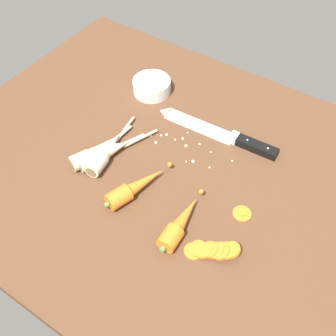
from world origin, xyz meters
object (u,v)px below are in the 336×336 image
whole_carrot (135,188)px  prep_bowl (152,86)px  parsnip_mid_left (106,153)px  parsnip_back (96,153)px  whole_carrot_second (180,224)px  chefs_knife (214,131)px  parsnip_mid_right (106,152)px  carrot_slice_stack (212,250)px  carrot_slice_stray_near (242,213)px  parsnip_front (101,150)px

whole_carrot → prep_bowl: 36.88cm
parsnip_mid_left → prep_bowl: size_ratio=1.99×
parsnip_back → whole_carrot_second: bearing=-11.5°
chefs_knife → parsnip_mid_right: size_ratio=1.58×
parsnip_mid_left → prep_bowl: same height
whole_carrot → carrot_slice_stack: bearing=-9.3°
parsnip_mid_right → parsnip_back: (-1.70, -1.62, 0.00)cm
parsnip_mid_left → parsnip_mid_right: size_ratio=1.00×
carrot_slice_stray_near → prep_bowl: bearing=150.1°
whole_carrot → parsnip_mid_left: bearing=159.0°
chefs_knife → whole_carrot: bearing=-101.7°
chefs_knife → prep_bowl: prep_bowl is taller
whole_carrot_second → parsnip_front: whole_carrot_second is taller
parsnip_back → prep_bowl: (-3.36, 29.05, 0.17)cm
parsnip_back → carrot_slice_stray_near: parsnip_back is taller
parsnip_mid_left → parsnip_mid_right: 0.20cm
chefs_knife → prep_bowl: size_ratio=3.16×
whole_carrot → parsnip_front: bearing=161.4°
parsnip_mid_left → prep_bowl: 28.05cm
prep_bowl → whole_carrot: bearing=-61.3°
chefs_knife → parsnip_back: bearing=-129.5°
parsnip_mid_left → parsnip_mid_right: same height
whole_carrot_second → prep_bowl: (-31.65, 34.81, 0.05)cm
parsnip_mid_right → carrot_slice_stray_near: bearing=5.7°
whole_carrot → parsnip_mid_right: size_ratio=0.86×
carrot_slice_stack → whole_carrot_second: bearing=171.8°
chefs_knife → whole_carrot_second: whole_carrot_second is taller
parsnip_back → whole_carrot: bearing=-13.0°
prep_bowl → parsnip_back: bearing=-83.4°
parsnip_front → parsnip_mid_right: bearing=6.8°
carrot_slice_stray_near → parsnip_mid_left: bearing=-174.1°
carrot_slice_stray_near → whole_carrot: bearing=-160.2°
parsnip_mid_right → carrot_slice_stack: parsnip_mid_right is taller
whole_carrot → parsnip_front: size_ratio=1.08×
whole_carrot → parsnip_mid_right: 13.57cm
chefs_knife → carrot_slice_stack: 35.70cm
carrot_slice_stray_near → whole_carrot_second: bearing=-131.7°
carrot_slice_stack → prep_bowl: size_ratio=1.00×
carrot_slice_stack → carrot_slice_stray_near: size_ratio=2.57×
chefs_knife → carrot_slice_stray_near: size_ratio=8.16×
parsnip_mid_left → carrot_slice_stray_near: (36.22, 3.75, -1.62)cm
carrot_slice_stack → chefs_knife: bearing=118.5°
whole_carrot → parsnip_mid_right: whole_carrot is taller
whole_carrot_second → prep_bowl: size_ratio=1.66×
carrot_slice_stack → parsnip_mid_left: bearing=166.4°
carrot_slice_stack → whole_carrot: bearing=170.7°
whole_carrot_second → carrot_slice_stray_near: (9.78, 11.00, -1.74)cm
chefs_knife → parsnip_front: (-19.84, -22.90, 1.33)cm
parsnip_mid_right → parsnip_back: bearing=-136.4°
parsnip_front → carrot_slice_stack: parsnip_front is taller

